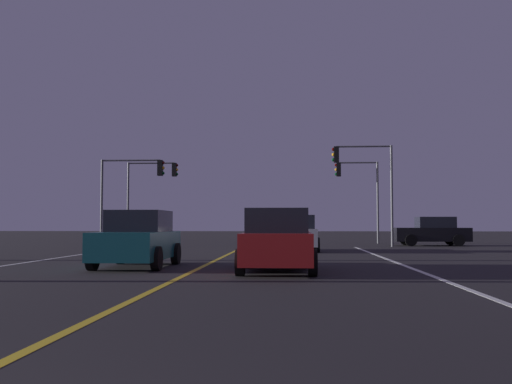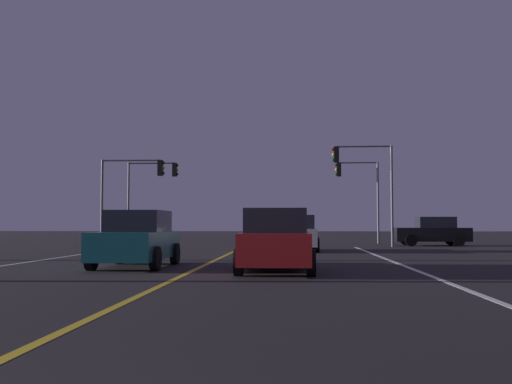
{
  "view_description": "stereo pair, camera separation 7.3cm",
  "coord_description": "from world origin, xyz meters",
  "px_view_note": "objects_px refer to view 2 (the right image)",
  "views": [
    {
      "loc": [
        2.71,
        -1.72,
        1.3
      ],
      "look_at": [
        0.75,
        30.23,
        3.02
      ],
      "focal_mm": 41.52,
      "sensor_mm": 36.0,
      "label": 1
    },
    {
      "loc": [
        2.79,
        -1.72,
        1.3
      ],
      "look_at": [
        0.75,
        30.23,
        3.02
      ],
      "focal_mm": 41.52,
      "sensor_mm": 36.0,
      "label": 2
    }
  ],
  "objects_px": {
    "car_crossing_side": "(432,232)",
    "traffic_light_far_right": "(357,183)",
    "car_ahead_far": "(297,234)",
    "car_oncoming": "(137,240)",
    "traffic_light_near_right": "(363,171)",
    "traffic_light_near_left": "(133,181)",
    "traffic_light_far_left": "(153,183)",
    "car_lead_same_lane": "(276,241)"
  },
  "relations": [
    {
      "from": "car_crossing_side",
      "to": "traffic_light_far_right",
      "type": "bearing_deg",
      "value": -41.94
    },
    {
      "from": "traffic_light_near_right",
      "to": "traffic_light_far_right",
      "type": "bearing_deg",
      "value": -92.53
    },
    {
      "from": "traffic_light_near_left",
      "to": "traffic_light_far_right",
      "type": "relative_size",
      "value": 0.93
    },
    {
      "from": "car_lead_same_lane",
      "to": "traffic_light_near_left",
      "type": "distance_m",
      "value": 19.88
    },
    {
      "from": "traffic_light_near_left",
      "to": "traffic_light_far_left",
      "type": "distance_m",
      "value": 5.51
    },
    {
      "from": "car_ahead_far",
      "to": "car_crossing_side",
      "type": "bearing_deg",
      "value": -47.35
    },
    {
      "from": "car_lead_same_lane",
      "to": "traffic_light_far_left",
      "type": "distance_m",
      "value": 24.98
    },
    {
      "from": "car_ahead_far",
      "to": "traffic_light_near_left",
      "type": "xyz_separation_m",
      "value": [
        -9.4,
        5.46,
        2.96
      ]
    },
    {
      "from": "car_lead_same_lane",
      "to": "traffic_light_near_left",
      "type": "bearing_deg",
      "value": 26.54
    },
    {
      "from": "car_oncoming",
      "to": "traffic_light_far_left",
      "type": "bearing_deg",
      "value": -167.55
    },
    {
      "from": "car_ahead_far",
      "to": "traffic_light_near_right",
      "type": "distance_m",
      "value": 7.48
    },
    {
      "from": "car_oncoming",
      "to": "car_ahead_far",
      "type": "height_order",
      "value": "same"
    },
    {
      "from": "car_lead_same_lane",
      "to": "traffic_light_near_right",
      "type": "height_order",
      "value": "traffic_light_near_right"
    },
    {
      "from": "traffic_light_near_right",
      "to": "car_lead_same_lane",
      "type": "bearing_deg",
      "value": 75.9
    },
    {
      "from": "car_oncoming",
      "to": "car_crossing_side",
      "type": "relative_size",
      "value": 1.0
    },
    {
      "from": "car_ahead_far",
      "to": "traffic_light_near_left",
      "type": "distance_m",
      "value": 11.27
    },
    {
      "from": "car_oncoming",
      "to": "traffic_light_near_left",
      "type": "distance_m",
      "value": 16.93
    },
    {
      "from": "car_lead_same_lane",
      "to": "traffic_light_far_right",
      "type": "distance_m",
      "value": 23.76
    },
    {
      "from": "traffic_light_near_right",
      "to": "car_ahead_far",
      "type": "bearing_deg",
      "value": 55.15
    },
    {
      "from": "car_oncoming",
      "to": "traffic_light_near_right",
      "type": "xyz_separation_m",
      "value": [
        8.65,
        16.04,
        3.42
      ]
    },
    {
      "from": "traffic_light_far_right",
      "to": "traffic_light_far_left",
      "type": "relative_size",
      "value": 0.99
    },
    {
      "from": "car_crossing_side",
      "to": "traffic_light_far_left",
      "type": "bearing_deg",
      "value": -11.46
    },
    {
      "from": "car_crossing_side",
      "to": "traffic_light_far_left",
      "type": "height_order",
      "value": "traffic_light_far_left"
    },
    {
      "from": "car_oncoming",
      "to": "car_ahead_far",
      "type": "distance_m",
      "value": 11.64
    },
    {
      "from": "car_lead_same_lane",
      "to": "car_crossing_side",
      "type": "distance_m",
      "value": 21.34
    },
    {
      "from": "traffic_light_near_right",
      "to": "traffic_light_far_left",
      "type": "relative_size",
      "value": 1.06
    },
    {
      "from": "traffic_light_near_left",
      "to": "traffic_light_far_right",
      "type": "bearing_deg",
      "value": 22.25
    },
    {
      "from": "car_oncoming",
      "to": "traffic_light_far_left",
      "type": "relative_size",
      "value": 0.79
    },
    {
      "from": "traffic_light_far_left",
      "to": "car_lead_same_lane",
      "type": "bearing_deg",
      "value": -68.73
    },
    {
      "from": "car_lead_same_lane",
      "to": "traffic_light_near_left",
      "type": "xyz_separation_m",
      "value": [
        -8.78,
        17.59,
        2.96
      ]
    },
    {
      "from": "traffic_light_far_right",
      "to": "traffic_light_far_left",
      "type": "height_order",
      "value": "traffic_light_far_left"
    },
    {
      "from": "car_ahead_far",
      "to": "traffic_light_near_left",
      "type": "bearing_deg",
      "value": 59.85
    },
    {
      "from": "car_ahead_far",
      "to": "car_oncoming",
      "type": "bearing_deg",
      "value": 155.37
    },
    {
      "from": "car_oncoming",
      "to": "car_ahead_far",
      "type": "xyz_separation_m",
      "value": [
        4.85,
        10.58,
        0.0
      ]
    },
    {
      "from": "car_ahead_far",
      "to": "traffic_light_near_right",
      "type": "relative_size",
      "value": 0.75
    },
    {
      "from": "traffic_light_near_left",
      "to": "car_oncoming",
      "type": "bearing_deg",
      "value": -74.16
    },
    {
      "from": "traffic_light_near_left",
      "to": "car_ahead_far",
      "type": "bearing_deg",
      "value": -30.15
    },
    {
      "from": "traffic_light_near_left",
      "to": "traffic_light_near_right",
      "type": "bearing_deg",
      "value": 0.0
    },
    {
      "from": "car_crossing_side",
      "to": "traffic_light_near_left",
      "type": "height_order",
      "value": "traffic_light_near_left"
    },
    {
      "from": "car_oncoming",
      "to": "car_ahead_far",
      "type": "relative_size",
      "value": 1.0
    },
    {
      "from": "car_oncoming",
      "to": "traffic_light_far_right",
      "type": "distance_m",
      "value": 23.52
    },
    {
      "from": "car_lead_same_lane",
      "to": "traffic_light_far_right",
      "type": "relative_size",
      "value": 0.8
    }
  ]
}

